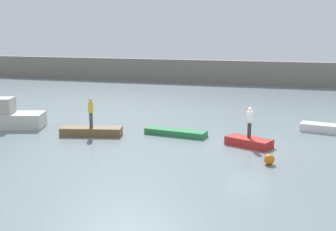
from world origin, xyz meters
TOP-DOWN VIEW (x-y plane):
  - ground_plane at (0.00, 0.00)m, footprint 120.00×120.00m
  - embankment_wall at (0.00, 27.72)m, footprint 80.00×1.20m
  - motorboat at (-16.54, 0.50)m, footprint 5.62×3.28m
  - rowboat_brown at (-9.83, 0.09)m, footprint 3.99×1.93m
  - rowboat_green at (-4.69, 1.53)m, footprint 4.07×1.63m
  - rowboat_red at (0.02, 0.11)m, footprint 2.85×2.13m
  - rowboat_white at (4.94, 4.79)m, footprint 4.08×1.81m
  - person_white_shirt at (0.02, 0.11)m, footprint 0.32×0.32m
  - person_yellow_shirt at (-9.83, 0.09)m, footprint 0.32×0.32m
  - mooring_buoy at (1.31, -3.08)m, footprint 0.54×0.54m

SIDE VIEW (x-z plane):
  - ground_plane at x=0.00m, z-range 0.00..0.00m
  - rowboat_green at x=-4.69m, z-range 0.00..0.36m
  - rowboat_red at x=0.02m, z-range 0.00..0.49m
  - rowboat_brown at x=-9.83m, z-range 0.00..0.52m
  - rowboat_white at x=4.94m, z-range 0.00..0.52m
  - mooring_buoy at x=1.31m, z-range 0.00..0.54m
  - motorboat at x=-16.54m, z-range -0.31..1.73m
  - embankment_wall at x=0.00m, z-range 0.00..2.79m
  - person_white_shirt at x=0.02m, z-range 0.59..2.38m
  - person_yellow_shirt at x=-9.83m, z-range 0.63..2.50m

